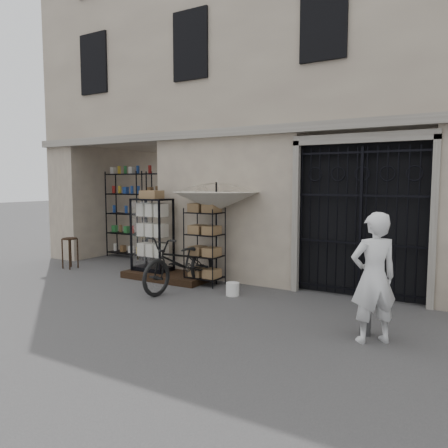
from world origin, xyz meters
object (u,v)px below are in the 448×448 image
Objects in this scene: wire_rack at (205,247)px; bicycle at (181,289)px; market_umbrella at (216,196)px; wooden_stool at (70,252)px; shopkeeper at (371,342)px; steel_bollard at (366,306)px; white_bucket at (233,289)px; display_cabinet at (152,238)px.

bicycle is (-0.18, -0.60, -0.81)m from wire_rack.
wire_rack is 0.63× the size of market_umbrella.
market_umbrella is 3.37× the size of wooden_stool.
shopkeeper is at bearing -26.48° from market_umbrella.
bicycle reaches higher than steel_bollard.
shopkeeper is at bearing -22.06° from white_bucket.
display_cabinet reaches higher than wooden_stool.
market_umbrella is (1.65, 0.15, 1.00)m from display_cabinet.
bicycle is at bearing -116.62° from market_umbrella.
market_umbrella is at bearing 6.01° from wooden_stool.
wire_rack is 1.12m from market_umbrella.
bicycle reaches higher than wooden_stool.
steel_bollard reaches higher than wooden_stool.
market_umbrella is at bearing 67.78° from bicycle.
display_cabinet is at bearing 164.29° from steel_bollard.
white_bucket is 3.10m from shopkeeper.
steel_bollard is (7.63, -1.16, 0.02)m from wooden_stool.
steel_bollard is 0.48× the size of shopkeeper.
white_bucket is at bearing 160.90° from steel_bollard.
steel_bollard is (5.16, -1.45, -0.47)m from display_cabinet.
steel_bollard is at bearing -32.12° from wire_rack.
bicycle is at bearing 167.85° from steel_bollard.
market_umbrella reaches higher than display_cabinet.
display_cabinet is at bearing 168.76° from wire_rack.
display_cabinet is 0.85× the size of bicycle.
shopkeeper is at bearing -57.52° from steel_bollard.
market_umbrella is (0.20, 0.16, 1.09)m from wire_rack.
steel_bollard is (3.89, -0.84, 0.43)m from bicycle.
bicycle is 3.78m from wooden_stool.
wooden_stool is (-3.92, -0.28, -0.40)m from wire_rack.
steel_bollard is (3.51, -1.60, -1.47)m from market_umbrella.
market_umbrella is 4.40m from wooden_stool.
bicycle is 4.00m from steel_bollard.
wooden_stool is 0.91× the size of steel_bollard.
wire_rack is 1.92× the size of steel_bollard.
market_umbrella is 4.12m from steel_bollard.
wire_rack is at bearing 4.04° from wooden_stool.
white_bucket reaches higher than shopkeeper.
white_bucket is (0.77, -0.65, -1.77)m from market_umbrella.
market_umbrella reaches higher than bicycle.
display_cabinet is 1.94m from market_umbrella.
white_bucket is (0.97, -0.50, -0.68)m from wire_rack.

